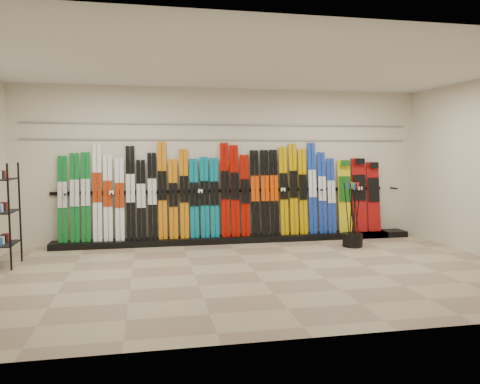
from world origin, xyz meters
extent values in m
plane|color=gray|center=(0.00, 0.00, 0.00)|extent=(8.00, 8.00, 0.00)
plane|color=beige|center=(0.00, 2.50, 1.50)|extent=(8.00, 0.00, 8.00)
plane|color=silver|center=(0.00, 0.00, 3.00)|extent=(8.00, 8.00, 0.00)
cube|color=black|center=(0.22, 2.28, 0.06)|extent=(8.00, 0.40, 0.12)
cube|color=#0E6D26|center=(-3.05, 2.34, 0.91)|extent=(0.17, 0.23, 1.58)
cube|color=#0E6D26|center=(-2.84, 2.34, 0.93)|extent=(0.17, 0.23, 1.63)
cube|color=#0E6D26|center=(-2.65, 2.34, 0.94)|extent=(0.17, 0.24, 1.64)
cube|color=white|center=(-2.44, 2.35, 1.02)|extent=(0.17, 0.26, 1.81)
cube|color=white|center=(-2.26, 2.34, 0.92)|extent=(0.17, 0.23, 1.59)
cube|color=white|center=(-2.04, 2.33, 0.88)|extent=(0.17, 0.22, 1.53)
cube|color=black|center=(-1.84, 2.35, 1.00)|extent=(0.17, 0.25, 1.76)
cube|color=black|center=(-1.65, 2.33, 0.87)|extent=(0.17, 0.22, 1.50)
cube|color=black|center=(-1.44, 2.34, 0.93)|extent=(0.17, 0.23, 1.63)
cube|color=orange|center=(-1.25, 2.35, 1.04)|extent=(0.17, 0.26, 1.84)
cube|color=orange|center=(-1.05, 2.33, 0.87)|extent=(0.17, 0.22, 1.51)
cube|color=orange|center=(-0.84, 2.34, 0.97)|extent=(0.17, 0.24, 1.70)
cube|color=#067188|center=(-0.65, 2.33, 0.88)|extent=(0.17, 0.22, 1.51)
cube|color=#067188|center=(-0.45, 2.33, 0.89)|extent=(0.17, 0.22, 1.55)
cube|color=#067188|center=(-0.26, 2.33, 0.89)|extent=(0.17, 0.22, 1.53)
cube|color=#A60A00|center=(-0.04, 2.35, 1.03)|extent=(0.17, 0.26, 1.82)
cube|color=#A60A00|center=(0.15, 2.35, 1.01)|extent=(0.17, 0.25, 1.78)
cube|color=#A60A00|center=(0.35, 2.34, 0.91)|extent=(0.17, 0.23, 1.59)
cube|color=black|center=(0.55, 2.34, 0.96)|extent=(0.17, 0.24, 1.68)
cube|color=black|center=(0.76, 2.34, 0.96)|extent=(0.17, 0.24, 1.68)
cube|color=black|center=(0.94, 2.34, 0.96)|extent=(0.17, 0.24, 1.69)
cube|color=#C19100|center=(1.15, 2.35, 0.99)|extent=(0.17, 0.25, 1.75)
cube|color=#C19100|center=(1.35, 2.35, 1.03)|extent=(0.17, 0.26, 1.81)
cube|color=#C19100|center=(1.55, 2.34, 0.97)|extent=(0.17, 0.24, 1.70)
cube|color=#1837A3|center=(1.75, 2.35, 1.03)|extent=(0.17, 0.26, 1.83)
cube|color=#1837A3|center=(1.95, 2.34, 0.94)|extent=(0.17, 0.23, 1.64)
cube|color=#1837A3|center=(2.15, 2.33, 0.88)|extent=(0.17, 0.22, 1.51)
cube|color=gold|center=(2.45, 2.35, 0.86)|extent=(0.28, 0.23, 1.48)
cube|color=#990C0C|center=(2.77, 2.36, 0.87)|extent=(0.31, 0.23, 1.51)
cube|color=#990C0C|center=(3.09, 2.35, 0.83)|extent=(0.27, 0.22, 1.43)
cube|color=black|center=(-3.75, 1.09, 0.80)|extent=(0.40, 0.60, 1.60)
cylinder|color=black|center=(2.22, 1.43, 0.12)|extent=(0.37, 0.37, 0.25)
cylinder|color=black|center=(2.30, 1.41, 0.61)|extent=(0.10, 0.09, 1.18)
cylinder|color=black|center=(2.18, 1.43, 0.61)|extent=(0.04, 0.15, 1.17)
cylinder|color=black|center=(2.16, 1.29, 0.61)|extent=(0.04, 0.16, 1.17)
cylinder|color=black|center=(2.20, 1.44, 0.61)|extent=(0.13, 0.15, 1.17)
cylinder|color=black|center=(2.26, 1.37, 0.61)|extent=(0.15, 0.08, 1.17)
cylinder|color=black|center=(2.21, 1.52, 0.61)|extent=(0.05, 0.15, 1.17)
cylinder|color=black|center=(2.11, 1.45, 0.61)|extent=(0.14, 0.08, 1.18)
cylinder|color=black|center=(2.17, 1.34, 0.61)|extent=(0.10, 0.09, 1.18)
cylinder|color=black|center=(2.24, 1.42, 0.61)|extent=(0.10, 0.11, 1.18)
cube|color=gray|center=(0.00, 2.48, 2.00)|extent=(7.60, 0.02, 0.03)
cube|color=gray|center=(0.00, 2.48, 2.30)|extent=(7.60, 0.02, 0.03)
camera|label=1|loc=(-1.54, -6.61, 1.78)|focal=35.00mm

